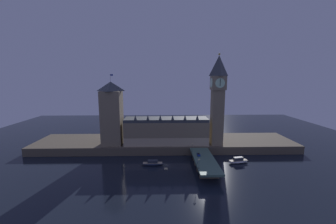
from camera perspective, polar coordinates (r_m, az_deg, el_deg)
name	(u,v)px	position (r m, az deg, el deg)	size (l,w,h in m)	color
ground_plane	(166,165)	(147.41, -0.61, -14.53)	(400.00, 400.00, 0.00)	black
embankment	(165,143)	(182.76, -0.79, -8.66)	(220.00, 42.00, 6.53)	brown
parliament_hall	(166,131)	(169.70, -0.47, -5.22)	(67.44, 18.14, 25.29)	#7F7056
clock_tower	(218,97)	(167.31, 13.60, 3.95)	(11.17, 11.28, 72.18)	#7F7056
victoria_tower	(112,113)	(171.57, -15.29, -0.30)	(15.97, 15.97, 56.61)	#7F7056
bridge	(205,162)	(143.88, 10.11, -13.50)	(13.82, 46.00, 6.23)	#476656
car_northbound_lead	(199,155)	(148.39, 8.45, -11.57)	(2.01, 4.70, 1.52)	navy
pedestrian_near_rail	(197,162)	(135.12, 8.17, -13.64)	(0.38, 0.38, 1.64)	black
street_lamp_near	(199,162)	(127.03, 8.59, -13.63)	(1.34, 0.60, 6.42)	#2D3333
street_lamp_far	(192,146)	(154.24, 6.69, -9.41)	(1.34, 0.60, 6.43)	#2D3333
boat_upstream	(153,163)	(147.05, -4.27, -14.02)	(15.12, 4.17, 3.81)	#1E2842
boat_downstream	(238,161)	(158.31, 18.88, -12.70)	(15.24, 6.85, 4.38)	white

